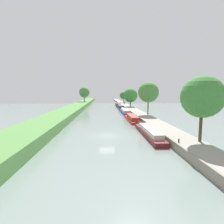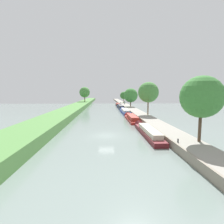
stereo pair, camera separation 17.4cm
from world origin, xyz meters
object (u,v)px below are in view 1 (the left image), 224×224
narrowboat_navy (120,107)px  mooring_bollard_near (179,140)px  narrowboat_blue (125,111)px  person_walking (124,103)px  mooring_bollard_far (120,103)px  narrowboat_black (117,105)px  narrowboat_maroon (148,131)px  narrowboat_red (131,118)px

narrowboat_navy → mooring_bollard_near: narrowboat_navy is taller
narrowboat_blue → person_walking: bearing=83.3°
narrowboat_navy → mooring_bollard_far: narrowboat_navy is taller
narrowboat_black → narrowboat_navy: bearing=-89.8°
narrowboat_maroon → narrowboat_black: 62.22m
narrowboat_red → mooring_bollard_far: (2.04, 51.47, 0.67)m
narrowboat_red → narrowboat_black: (0.17, 46.94, -0.02)m
narrowboat_red → mooring_bollard_near: size_ratio=29.61×
narrowboat_maroon → mooring_bollard_near: mooring_bollard_near is taller
person_walking → mooring_bollard_near: 65.83m
narrowboat_red → mooring_bollard_far: mooring_bollard_far is taller
narrowboat_maroon → narrowboat_blue: size_ratio=0.99×
narrowboat_maroon → person_walking: bearing=87.0°
narrowboat_red → narrowboat_black: narrowboat_red is taller
narrowboat_red → narrowboat_navy: (0.22, 32.52, 0.05)m
narrowboat_black → mooring_bollard_far: size_ratio=22.77×
narrowboat_navy → mooring_bollard_far: 19.06m
narrowboat_red → narrowboat_blue: (0.13, 15.59, 0.04)m
narrowboat_maroon → narrowboat_navy: 47.79m
narrowboat_maroon → narrowboat_blue: (-0.16, 30.87, 0.02)m
narrowboat_black → person_walking: (3.12, -4.33, 1.33)m
narrowboat_maroon → mooring_bollard_far: size_ratio=32.27×
narrowboat_navy → narrowboat_black: (-0.05, 14.43, -0.06)m
person_walking → mooring_bollard_far: 8.97m
narrowboat_red → narrowboat_black: size_ratio=1.30×
narrowboat_red → narrowboat_blue: bearing=89.5°
narrowboat_maroon → narrowboat_blue: 30.87m
mooring_bollard_near → narrowboat_red: bearing=95.0°
narrowboat_red → narrowboat_navy: narrowboat_navy is taller
narrowboat_navy → person_walking: (3.07, 10.10, 1.27)m
narrowboat_blue → person_walking: 27.24m
narrowboat_black → mooring_bollard_far: bearing=67.5°
narrowboat_blue → narrowboat_navy: bearing=89.7°
narrowboat_black → mooring_bollard_near: mooring_bollard_near is taller
narrowboat_maroon → narrowboat_navy: bearing=90.1°
narrowboat_black → narrowboat_maroon: bearing=-89.9°
narrowboat_blue → narrowboat_red: bearing=-90.5°
narrowboat_blue → mooring_bollard_far: size_ratio=32.57×
narrowboat_red → mooring_bollard_far: size_ratio=29.61×
narrowboat_navy → mooring_bollard_near: size_ratio=37.59×
narrowboat_blue → narrowboat_black: (0.04, 31.35, -0.05)m
narrowboat_maroon → mooring_bollard_far: 66.78m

